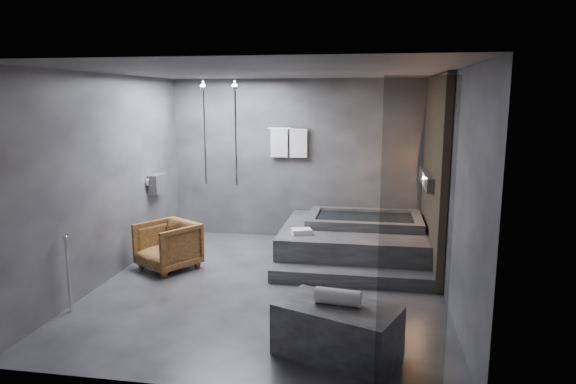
# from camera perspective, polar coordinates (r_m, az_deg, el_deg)

# --- Properties ---
(room) EXTENTS (5.00, 5.04, 2.82)m
(room) POSITION_cam_1_polar(r_m,az_deg,el_deg) (6.73, 1.63, 4.05)
(room) COLOR #29292B
(room) RESTS_ON ground
(tub_deck) EXTENTS (2.20, 2.00, 0.50)m
(tub_deck) POSITION_cam_1_polar(r_m,az_deg,el_deg) (8.15, 7.34, -5.51)
(tub_deck) COLOR #2D2D2F
(tub_deck) RESTS_ON ground
(tub_step) EXTENTS (2.20, 0.36, 0.18)m
(tub_step) POSITION_cam_1_polar(r_m,az_deg,el_deg) (7.08, 6.91, -9.37)
(tub_step) COLOR #2D2D2F
(tub_step) RESTS_ON ground
(concrete_bench) EXTENTS (1.30, 1.02, 0.52)m
(concrete_bench) POSITION_cam_1_polar(r_m,az_deg,el_deg) (5.17, 5.47, -15.10)
(concrete_bench) COLOR #2F2F31
(concrete_bench) RESTS_ON ground
(driftwood_chair) EXTENTS (1.04, 1.04, 0.69)m
(driftwood_chair) POSITION_cam_1_polar(r_m,az_deg,el_deg) (7.75, -13.21, -5.82)
(driftwood_chair) COLOR #432710
(driftwood_chair) RESTS_ON ground
(rolled_towel) EXTENTS (0.46, 0.22, 0.16)m
(rolled_towel) POSITION_cam_1_polar(r_m,az_deg,el_deg) (5.06, 5.57, -11.52)
(rolled_towel) COLOR white
(rolled_towel) RESTS_ON concrete_bench
(deck_towel) EXTENTS (0.34, 0.29, 0.08)m
(deck_towel) POSITION_cam_1_polar(r_m,az_deg,el_deg) (7.58, 1.51, -4.40)
(deck_towel) COLOR white
(deck_towel) RESTS_ON tub_deck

